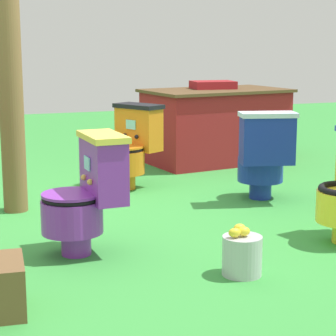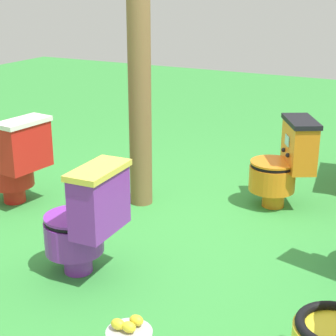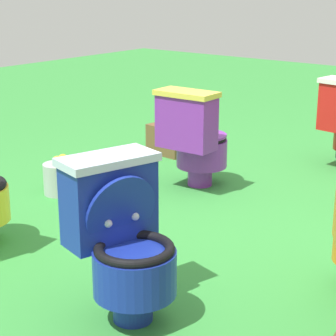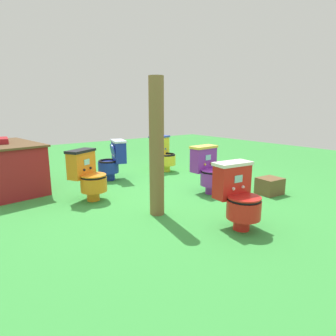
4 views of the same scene
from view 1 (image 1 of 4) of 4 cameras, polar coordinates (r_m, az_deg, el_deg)
ground at (r=4.79m, az=-5.40°, el=-4.28°), size 14.00×14.00×0.00m
toilet_orange at (r=5.65m, az=-3.33°, el=1.96°), size 0.63×0.59×0.73m
toilet_purple at (r=3.91m, az=-7.19°, el=-2.25°), size 0.51×0.44×0.73m
toilet_blue at (r=5.23m, az=8.39°, el=1.15°), size 0.52×0.58×0.73m
vendor_table at (r=6.88m, az=4.20°, el=3.78°), size 1.57×1.05×0.85m
wooden_post at (r=4.93m, az=-13.62°, el=5.78°), size 0.18×0.18×1.67m
lemon_bucket at (r=3.61m, az=6.51°, el=-7.55°), size 0.22×0.22×0.28m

